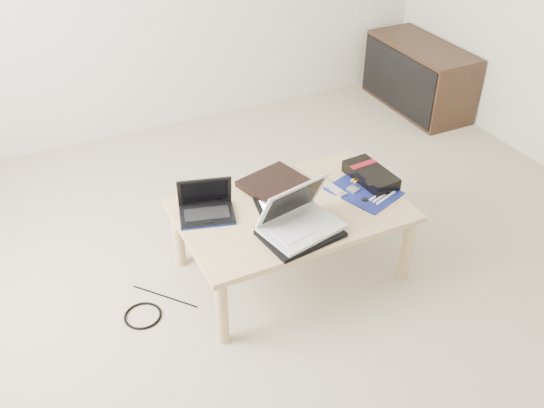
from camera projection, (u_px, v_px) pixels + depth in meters
name	position (u px, v px, depth m)	size (l,w,h in m)	color
ground	(303.00, 288.00, 3.07)	(4.00, 4.00, 0.00)	#B8AD95
coffee_table	(292.00, 216.00, 2.98)	(1.10, 0.70, 0.40)	tan
media_cabinet	(418.00, 76.00, 4.62)	(0.41, 0.90, 0.50)	#332215
book	(274.00, 183.00, 3.11)	(0.36, 0.33, 0.03)	black
netbook	(206.00, 207.00, 2.89)	(0.30, 0.25, 0.19)	black
tablet	(281.00, 205.00, 2.96)	(0.28, 0.23, 0.01)	black
remote	(331.00, 187.00, 3.09)	(0.08, 0.21, 0.02)	silver
neoprene_sleeve	(301.00, 234.00, 2.77)	(0.35, 0.26, 0.02)	black
white_laptop	(299.00, 219.00, 2.77)	(0.40, 0.32, 0.23)	silver
motherboard	(364.00, 191.00, 3.07)	(0.35, 0.39, 0.02)	navy
gpu_box	(371.00, 175.00, 3.14)	(0.17, 0.31, 0.07)	black
cable_coil	(275.00, 222.00, 2.86)	(0.09, 0.09, 0.01)	black
floor_cable_coil	(143.00, 316.00, 2.90)	(0.18, 0.18, 0.01)	black
floor_cable_trail	(165.00, 296.00, 3.02)	(0.01, 0.01, 0.37)	black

